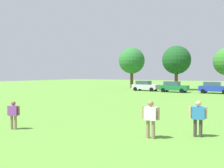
# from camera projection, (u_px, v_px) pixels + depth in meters

# --- Properties ---
(ground_plane) EXTENTS (160.00, 160.00, 0.00)m
(ground_plane) POSITION_uv_depth(u_px,v_px,m) (205.00, 103.00, 25.18)
(ground_plane) COLOR #568C33
(adult_bystander) EXTENTS (0.76, 0.46, 1.67)m
(adult_bystander) POSITION_uv_depth(u_px,v_px,m) (198.00, 115.00, 11.84)
(adult_bystander) COLOR #3F3833
(adult_bystander) RESTS_ON ground
(bystander_near_trees) EXTENTS (0.81, 0.35, 1.70)m
(bystander_near_trees) POSITION_uv_depth(u_px,v_px,m) (151.00, 116.00, 11.56)
(bystander_near_trees) COLOR #8C7259
(bystander_near_trees) RESTS_ON ground
(bystander_midfield) EXTENTS (0.66, 0.42, 1.47)m
(bystander_midfield) POSITION_uv_depth(u_px,v_px,m) (14.00, 113.00, 13.45)
(bystander_midfield) COLOR #8C7259
(bystander_midfield) RESTS_ON ground
(parked_car_silver_0) EXTENTS (4.30, 2.02, 1.68)m
(parked_car_silver_0) POSITION_uv_depth(u_px,v_px,m) (145.00, 86.00, 43.43)
(parked_car_silver_0) COLOR silver
(parked_car_silver_0) RESTS_ON ground
(parked_car_green_1) EXTENTS (4.30, 2.02, 1.68)m
(parked_car_green_1) POSITION_uv_depth(u_px,v_px,m) (173.00, 87.00, 40.26)
(parked_car_green_1) COLOR #196B38
(parked_car_green_1) RESTS_ON ground
(parked_car_blue_2) EXTENTS (4.30, 2.02, 1.68)m
(parked_car_blue_2) POSITION_uv_depth(u_px,v_px,m) (214.00, 88.00, 37.78)
(parked_car_blue_2) COLOR #1E38AD
(parked_car_blue_2) RESTS_ON ground
(tree_far_left) EXTENTS (5.17, 5.17, 8.06)m
(tree_far_left) POSITION_uv_depth(u_px,v_px,m) (132.00, 61.00, 51.51)
(tree_far_left) COLOR brown
(tree_far_left) RESTS_ON ground
(tree_center) EXTENTS (5.01, 5.01, 7.80)m
(tree_center) POSITION_uv_depth(u_px,v_px,m) (176.00, 60.00, 45.52)
(tree_center) COLOR brown
(tree_center) RESTS_ON ground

